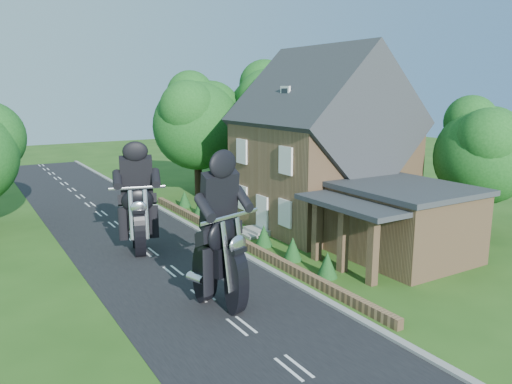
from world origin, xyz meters
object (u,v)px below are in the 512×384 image
house (322,150)px  motorcycle_follow (139,236)px  garden_wall (237,240)px  motorcycle_lead (221,285)px  annex (402,221)px

house → motorcycle_follow: size_ratio=5.88×
garden_wall → motorcycle_lead: motorcycle_lead is taller
garden_wall → house: size_ratio=2.15×
annex → motorcycle_follow: bearing=145.3°
motorcycle_follow → annex: bearing=160.5°
house → motorcycle_lead: (-10.41, -7.34, -3.48)m
garden_wall → motorcycle_follow: 4.90m
house → motorcycle_follow: house is taller
motorcycle_lead → motorcycle_follow: 7.65m
garden_wall → annex: 8.19m
motorcycle_lead → motorcycle_follow: bearing=-103.6°
garden_wall → house: (6.19, 1.00, 4.14)m
annex → motorcycle_lead: 9.84m
motorcycle_follow → motorcycle_lead: bearing=108.7°
garden_wall → motorcycle_lead: bearing=-123.6°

